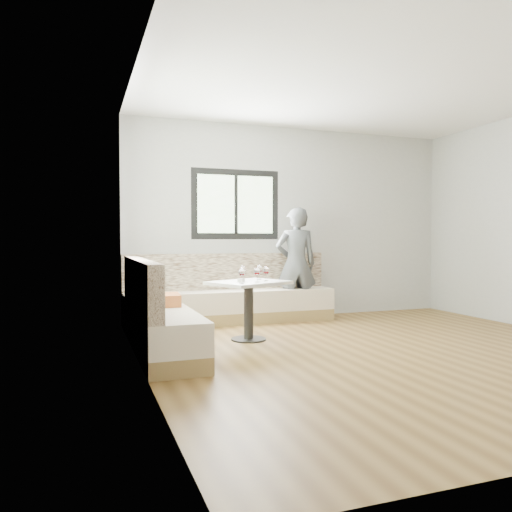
{
  "coord_description": "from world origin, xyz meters",
  "views": [
    {
      "loc": [
        -3.01,
        -4.34,
        1.16
      ],
      "look_at": [
        -1.07,
        1.14,
        0.96
      ],
      "focal_mm": 35.0,
      "sensor_mm": 36.0,
      "label": 1
    }
  ],
  "objects": [
    {
      "name": "room",
      "position": [
        -0.08,
        0.08,
        1.41
      ],
      "size": [
        5.01,
        5.01,
        2.81
      ],
      "color": "brown",
      "rests_on": "ground"
    },
    {
      "name": "banquette",
      "position": [
        -1.59,
        1.63,
        0.33
      ],
      "size": [
        2.9,
        2.8,
        0.95
      ],
      "color": "olive",
      "rests_on": "ground"
    },
    {
      "name": "table",
      "position": [
        -1.2,
        1.04,
        0.51
      ],
      "size": [
        1.01,
        0.92,
        0.67
      ],
      "rotation": [
        0.0,
        0.0,
        0.43
      ],
      "color": "black",
      "rests_on": "ground"
    },
    {
      "name": "person",
      "position": [
        -0.1,
        2.17,
        0.8
      ],
      "size": [
        0.65,
        0.49,
        1.6
      ],
      "primitive_type": "imported",
      "rotation": [
        0.0,
        0.0,
        2.94
      ],
      "color": "#474A4D",
      "rests_on": "ground"
    },
    {
      "name": "olive_ramekin",
      "position": [
        -1.3,
        0.98,
        0.69
      ],
      "size": [
        0.09,
        0.09,
        0.04
      ],
      "color": "white",
      "rests_on": "table"
    },
    {
      "name": "wine_glass_a",
      "position": [
        -1.36,
        0.78,
        0.79
      ],
      "size": [
        0.08,
        0.08,
        0.17
      ],
      "color": "white",
      "rests_on": "table"
    },
    {
      "name": "wine_glass_b",
      "position": [
        -1.16,
        0.86,
        0.79
      ],
      "size": [
        0.08,
        0.08,
        0.17
      ],
      "color": "white",
      "rests_on": "table"
    },
    {
      "name": "wine_glass_c",
      "position": [
        -1.0,
        1.0,
        0.79
      ],
      "size": [
        0.08,
        0.08,
        0.17
      ],
      "color": "white",
      "rests_on": "table"
    },
    {
      "name": "wine_glass_d",
      "position": [
        -1.22,
        1.19,
        0.79
      ],
      "size": [
        0.08,
        0.08,
        0.17
      ],
      "color": "white",
      "rests_on": "table"
    },
    {
      "name": "wine_glass_e",
      "position": [
        -1.0,
        1.23,
        0.79
      ],
      "size": [
        0.08,
        0.08,
        0.17
      ],
      "color": "white",
      "rests_on": "table"
    }
  ]
}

